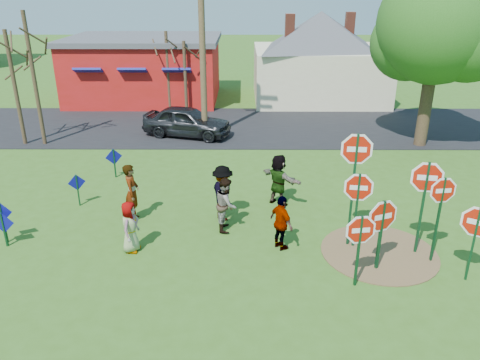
% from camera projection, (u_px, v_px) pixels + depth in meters
% --- Properties ---
extents(ground, '(120.00, 120.00, 0.00)m').
position_uv_depth(ground, '(219.00, 235.00, 13.95)').
color(ground, '#355A19').
rests_on(ground, ground).
extents(road, '(120.00, 7.50, 0.04)m').
position_uv_depth(road, '(229.00, 126.00, 24.54)').
color(road, black).
rests_on(road, ground).
extents(dirt_patch, '(3.20, 3.20, 0.03)m').
position_uv_depth(dirt_patch, '(379.00, 252.00, 13.00)').
color(dirt_patch, brown).
rests_on(dirt_patch, ground).
extents(red_building, '(9.40, 7.69, 3.90)m').
position_uv_depth(red_building, '(146.00, 68.00, 29.81)').
color(red_building, '#A41610').
rests_on(red_building, ground).
extents(cream_house, '(9.40, 9.40, 6.50)m').
position_uv_depth(cream_house, '(319.00, 53.00, 29.38)').
color(cream_house, beige).
rests_on(cream_house, ground).
extents(stop_sign_a, '(1.00, 0.16, 2.05)m').
position_uv_depth(stop_sign_a, '(360.00, 236.00, 11.08)').
color(stop_sign_a, '#113E21').
rests_on(stop_sign_a, ground).
extents(stop_sign_b, '(1.15, 0.14, 3.47)m').
position_uv_depth(stop_sign_b, '(355.00, 162.00, 12.45)').
color(stop_sign_b, '#113E21').
rests_on(stop_sign_b, ground).
extents(stop_sign_c, '(0.94, 0.14, 2.56)m').
position_uv_depth(stop_sign_c, '(441.00, 201.00, 11.93)').
color(stop_sign_c, '#113E21').
rests_on(stop_sign_c, ground).
extents(stop_sign_d, '(1.14, 0.21, 2.84)m').
position_uv_depth(stop_sign_d, '(426.00, 185.00, 12.25)').
color(stop_sign_d, '#113E21').
rests_on(stop_sign_d, ground).
extents(stop_sign_e, '(1.09, 0.47, 2.13)m').
position_uv_depth(stop_sign_e, '(382.00, 221.00, 11.74)').
color(stop_sign_e, '#113E21').
rests_on(stop_sign_e, ground).
extents(stop_sign_f, '(0.93, 0.58, 2.17)m').
position_uv_depth(stop_sign_f, '(477.00, 227.00, 11.26)').
color(stop_sign_f, '#113E21').
rests_on(stop_sign_f, ground).
extents(stop_sign_g, '(1.08, 0.17, 2.37)m').
position_uv_depth(stop_sign_g, '(358.00, 194.00, 12.72)').
color(stop_sign_g, '#113E21').
rests_on(stop_sign_g, ground).
extents(blue_diamond_a, '(0.64, 0.06, 1.07)m').
position_uv_depth(blue_diamond_a, '(3.00, 226.00, 13.11)').
color(blue_diamond_a, '#113E21').
rests_on(blue_diamond_a, ground).
extents(blue_diamond_b, '(0.60, 0.06, 1.26)m').
position_uv_depth(blue_diamond_b, '(2.00, 218.00, 13.25)').
color(blue_diamond_b, '#113E21').
rests_on(blue_diamond_b, ground).
extents(blue_diamond_c, '(0.52, 0.27, 1.13)m').
position_uv_depth(blue_diamond_c, '(77.00, 186.00, 15.53)').
color(blue_diamond_c, '#113E21').
rests_on(blue_diamond_c, ground).
extents(blue_diamond_d, '(0.58, 0.30, 1.15)m').
position_uv_depth(blue_diamond_d, '(114.00, 160.00, 17.85)').
color(blue_diamond_d, '#113E21').
rests_on(blue_diamond_d, ground).
extents(person_a, '(0.59, 0.80, 1.49)m').
position_uv_depth(person_a, '(130.00, 227.00, 12.84)').
color(person_a, '#435798').
rests_on(person_a, ground).
extents(person_b, '(0.50, 0.71, 1.86)m').
position_uv_depth(person_b, '(132.00, 193.00, 14.51)').
color(person_b, '#216F6A').
rests_on(person_b, ground).
extents(person_c, '(0.63, 0.81, 1.66)m').
position_uv_depth(person_c, '(226.00, 204.00, 13.98)').
color(person_c, brown).
rests_on(person_c, ground).
extents(person_d, '(1.10, 1.33, 1.79)m').
position_uv_depth(person_d, '(223.00, 193.00, 14.55)').
color(person_d, '#323237').
rests_on(person_d, ground).
extents(person_e, '(0.84, 1.00, 1.61)m').
position_uv_depth(person_e, '(281.00, 223.00, 12.92)').
color(person_e, '#49325C').
rests_on(person_e, ground).
extents(person_f, '(1.51, 1.55, 1.77)m').
position_uv_depth(person_f, '(279.00, 180.00, 15.57)').
color(person_f, '#225028').
rests_on(person_f, ground).
extents(suv, '(4.57, 2.83, 1.45)m').
position_uv_depth(suv, '(187.00, 121.00, 22.65)').
color(suv, '#2D2D32').
rests_on(suv, road).
extents(utility_pole, '(2.25, 0.29, 9.19)m').
position_uv_depth(utility_pole, '(202.00, 35.00, 20.72)').
color(utility_pole, '#4C3823').
rests_on(utility_pole, ground).
extents(leafy_tree, '(5.58, 5.09, 7.93)m').
position_uv_depth(leafy_tree, '(440.00, 30.00, 19.72)').
color(leafy_tree, '#382819').
rests_on(leafy_tree, ground).
extents(bare_tree_west, '(1.80, 1.80, 5.14)m').
position_uv_depth(bare_tree_west, '(12.00, 72.00, 20.56)').
color(bare_tree_west, '#382819').
rests_on(bare_tree_west, ground).
extents(bare_tree_east, '(1.80, 1.80, 4.06)m').
position_uv_depth(bare_tree_east, '(185.00, 68.00, 25.97)').
color(bare_tree_east, '#382819').
rests_on(bare_tree_east, ground).
extents(bare_tree_mid, '(1.80, 1.80, 5.91)m').
position_uv_depth(bare_tree_mid, '(31.00, 61.00, 20.35)').
color(bare_tree_mid, '#382819').
rests_on(bare_tree_mid, ground).
extents(bare_tree_extra, '(1.80, 1.80, 4.54)m').
position_uv_depth(bare_tree_extra, '(167.00, 61.00, 26.25)').
color(bare_tree_extra, '#382819').
rests_on(bare_tree_extra, ground).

